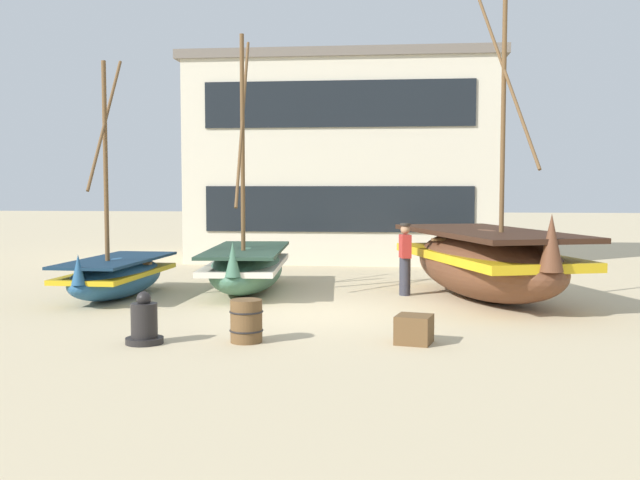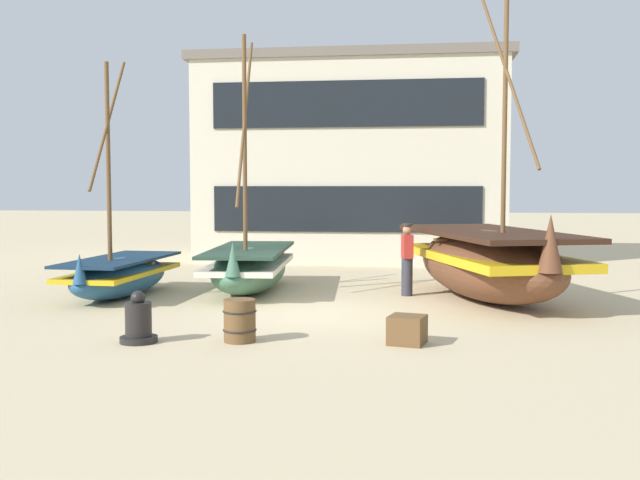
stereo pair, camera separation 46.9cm
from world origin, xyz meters
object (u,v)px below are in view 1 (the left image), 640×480
fisherman_by_hull (405,260)px  harbor_building_main (344,160)px  wooden_barrel (246,321)px  fishing_boat_far_right (117,275)px  capstan_winch (144,323)px  cargo_crate (414,329)px  fishing_boat_near_left (247,267)px  fishing_boat_centre_large (487,261)px

fisherman_by_hull → harbor_building_main: harbor_building_main is taller
wooden_barrel → harbor_building_main: bearing=87.9°
fishing_boat_far_right → fisherman_by_hull: size_ratio=3.21×
capstan_winch → fishing_boat_far_right: bearing=115.9°
fishing_boat_far_right → wooden_barrel: 6.00m
wooden_barrel → cargo_crate: 2.73m
fisherman_by_hull → capstan_winch: (-4.23, -5.84, -0.51)m
capstan_winch → cargo_crate: size_ratio=1.54×
harbor_building_main → capstan_winch: bearing=-98.4°
fishing_boat_far_right → fishing_boat_near_left: bearing=24.9°
fishing_boat_far_right → fishing_boat_centre_large: bearing=4.6°
harbor_building_main → fishing_boat_far_right: bearing=-114.4°
capstan_winch → harbor_building_main: bearing=81.6°
fishing_boat_far_right → harbor_building_main: size_ratio=0.51×
fishing_boat_centre_large → wooden_barrel: (-4.44, -5.19, -0.51)m
fisherman_by_hull → fishing_boat_centre_large: bearing=-11.4°
fishing_boat_centre_large → fishing_boat_far_right: (-8.38, -0.67, -0.34)m
fishing_boat_near_left → harbor_building_main: (1.72, 8.58, 2.88)m
capstan_winch → fisherman_by_hull: bearing=54.1°
fishing_boat_centre_large → cargo_crate: fishing_boat_centre_large is taller
fishing_boat_near_left → fishing_boat_far_right: 3.04m
fishing_boat_near_left → fishing_boat_centre_large: bearing=-6.1°
fishing_boat_near_left → capstan_winch: (-0.43, -6.07, -0.27)m
fishing_boat_near_left → fisherman_by_hull: bearing=-3.6°
fishing_boat_centre_large → wooden_barrel: fishing_boat_centre_large is taller
capstan_winch → wooden_barrel: 1.64m
fishing_boat_near_left → capstan_winch: bearing=-94.0°
fishing_boat_near_left → fishing_boat_far_right: fishing_boat_near_left is taller
fishing_boat_near_left → fishing_boat_centre_large: (5.63, -0.61, 0.26)m
fishing_boat_far_right → cargo_crate: fishing_boat_far_right is taller
fishing_boat_far_right → harbor_building_main: bearing=65.6°
fishing_boat_near_left → fishing_boat_centre_large: fishing_boat_centre_large is taller
fishing_boat_near_left → fisherman_by_hull: 3.82m
fisherman_by_hull → cargo_crate: 5.40m
fisherman_by_hull → cargo_crate: (0.10, -5.37, -0.60)m
fishing_boat_near_left → fisherman_by_hull: size_ratio=3.60×
fishing_boat_near_left → fishing_boat_centre_large: size_ratio=0.84×
cargo_crate → capstan_winch: bearing=-173.8°
fishing_boat_near_left → wooden_barrel: 5.92m
fishing_boat_centre_large → wooden_barrel: size_ratio=10.27×
fisherman_by_hull → harbor_building_main: 9.44m
fishing_boat_centre_large → fishing_boat_near_left: bearing=173.9°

